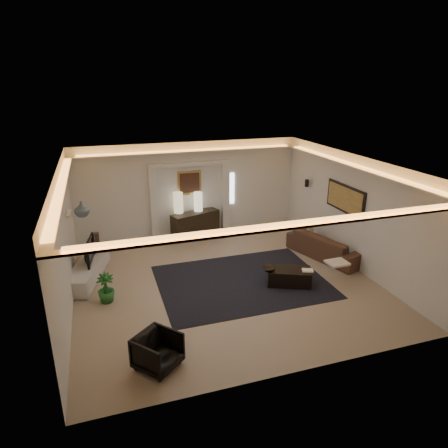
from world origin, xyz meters
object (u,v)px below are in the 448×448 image
object	(u,v)px
console	(195,224)
sofa	(326,245)
coffee_table	(289,276)
armchair	(158,352)

from	to	relation	value
console	sofa	xyz separation A→B (m)	(3.08, -2.64, -0.07)
sofa	coffee_table	world-z (taller)	sofa
console	coffee_table	world-z (taller)	console
coffee_table	armchair	distance (m)	4.01
console	sofa	distance (m)	4.06
coffee_table	console	bearing A→B (deg)	133.47
armchair	coffee_table	bearing A→B (deg)	-10.77
console	coffee_table	xyz separation A→B (m)	(1.37, -3.78, -0.20)
sofa	armchair	distance (m)	6.06
sofa	armchair	bearing A→B (deg)	102.94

